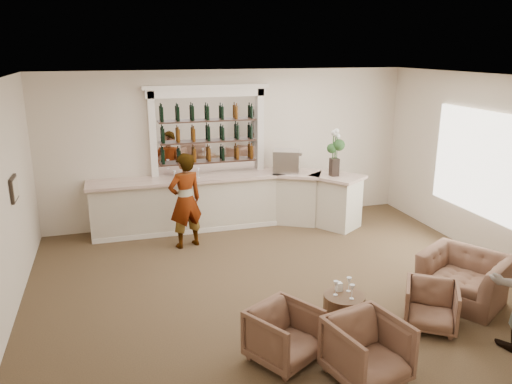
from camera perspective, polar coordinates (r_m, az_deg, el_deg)
ground at (r=8.23m, az=3.05°, el=-10.79°), size 8.00×8.00×0.00m
room_shell at (r=8.19m, az=2.71°, el=6.37°), size 8.04×7.02×3.32m
bar_counter at (r=10.65m, az=-3.10°, el=-1.10°), size 5.72×1.80×1.14m
back_bar_alcove at (r=10.64m, az=-5.52°, el=6.90°), size 2.64×0.25×3.00m
cocktail_table at (r=7.13m, az=9.98°, el=-13.29°), size 0.57×0.57×0.50m
sommelier at (r=9.59m, az=-8.08°, el=-0.99°), size 0.78×0.63×1.85m
armchair_left at (r=6.35m, az=3.23°, el=-15.99°), size 1.03×1.04×0.70m
armchair_center at (r=6.16m, az=12.59°, el=-17.24°), size 0.97×0.99×0.75m
armchair_right at (r=7.42m, az=19.38°, el=-12.16°), size 0.97×0.97×0.64m
armchair_far at (r=8.27m, az=22.68°, el=-9.07°), size 1.47×1.52×0.76m
espresso_machine at (r=10.75m, az=3.50°, el=3.52°), size 0.69×0.65×0.49m
flower_vase at (r=10.49m, az=9.01°, el=4.81°), size 0.26×0.26×0.99m
wine_glass_bar_left at (r=10.21m, az=-9.29°, el=1.86°), size 0.07×0.07×0.21m
wine_glass_bar_right at (r=10.38m, az=-6.63°, el=2.20°), size 0.07×0.07×0.21m
wine_glass_tbl_a at (r=6.94m, az=9.10°, el=-10.79°), size 0.07×0.07×0.21m
wine_glass_tbl_b at (r=7.07m, az=10.57°, el=-10.34°), size 0.07×0.07×0.21m
wine_glass_tbl_c at (r=6.88m, az=10.91°, el=-11.15°), size 0.07×0.07×0.21m
napkin_holder at (r=7.09m, az=9.45°, el=-10.62°), size 0.08×0.08×0.12m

